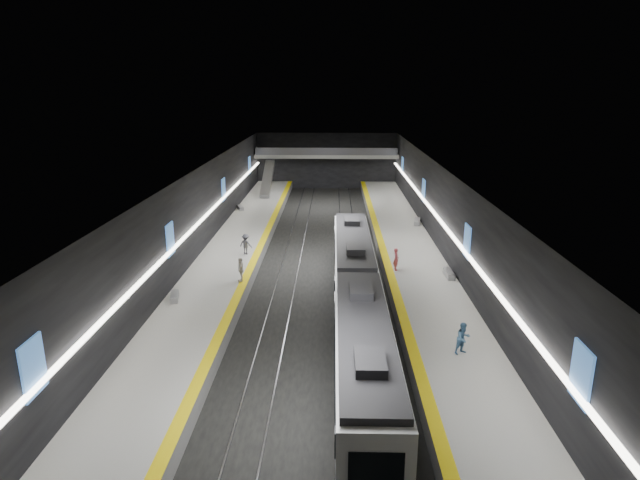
{
  "coord_description": "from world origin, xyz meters",
  "views": [
    {
      "loc": [
        1.03,
        -42.2,
        14.4
      ],
      "look_at": [
        -0.05,
        0.04,
        2.2
      ],
      "focal_mm": 30.0,
      "sensor_mm": 36.0,
      "label": 1
    }
  ],
  "objects_px": {
    "escalator": "(267,179)",
    "bench_left_near": "(174,297)",
    "bench_left_far": "(240,208)",
    "train": "(357,298)",
    "bench_right_far": "(417,222)",
    "passenger_left_b": "(246,244)",
    "bench_right_near": "(449,274)",
    "passenger_right_b": "(463,339)",
    "passenger_right_a": "(396,259)",
    "passenger_left_a": "(241,270)"
  },
  "relations": [
    {
      "from": "escalator",
      "to": "bench_left_far",
      "type": "bearing_deg",
      "value": -101.4
    },
    {
      "from": "passenger_right_a",
      "to": "passenger_right_b",
      "type": "bearing_deg",
      "value": -178.51
    },
    {
      "from": "escalator",
      "to": "bench_left_near",
      "type": "relative_size",
      "value": 4.81
    },
    {
      "from": "passenger_right_b",
      "to": "passenger_left_b",
      "type": "bearing_deg",
      "value": 102.08
    },
    {
      "from": "passenger_right_b",
      "to": "passenger_left_b",
      "type": "xyz_separation_m",
      "value": [
        -13.96,
        16.74,
        0.0
      ]
    },
    {
      "from": "bench_right_near",
      "to": "bench_right_far",
      "type": "relative_size",
      "value": 0.95
    },
    {
      "from": "passenger_right_b",
      "to": "passenger_left_b",
      "type": "distance_m",
      "value": 21.79
    },
    {
      "from": "bench_left_near",
      "to": "passenger_right_a",
      "type": "relative_size",
      "value": 0.98
    },
    {
      "from": "escalator",
      "to": "train",
      "type": "bearing_deg",
      "value": -75.4
    },
    {
      "from": "train",
      "to": "bench_right_near",
      "type": "height_order",
      "value": "train"
    },
    {
      "from": "bench_left_near",
      "to": "passenger_right_a",
      "type": "bearing_deg",
      "value": 9.48
    },
    {
      "from": "bench_right_far",
      "to": "passenger_left_b",
      "type": "distance_m",
      "value": 18.88
    },
    {
      "from": "escalator",
      "to": "bench_left_far",
      "type": "xyz_separation_m",
      "value": [
        -1.96,
        -9.73,
        -1.69
      ]
    },
    {
      "from": "escalator",
      "to": "bench_right_far",
      "type": "relative_size",
      "value": 4.06
    },
    {
      "from": "escalator",
      "to": "bench_left_near",
      "type": "bearing_deg",
      "value": -92.83
    },
    {
      "from": "bench_left_far",
      "to": "bench_right_near",
      "type": "bearing_deg",
      "value": -70.34
    },
    {
      "from": "bench_right_near",
      "to": "bench_left_near",
      "type": "bearing_deg",
      "value": -166.81
    },
    {
      "from": "bench_right_near",
      "to": "passenger_left_b",
      "type": "relative_size",
      "value": 1.09
    },
    {
      "from": "bench_left_near",
      "to": "passenger_left_a",
      "type": "bearing_deg",
      "value": 29.48
    },
    {
      "from": "passenger_right_b",
      "to": "bench_left_far",
      "type": "bearing_deg",
      "value": 89.7
    },
    {
      "from": "bench_right_near",
      "to": "escalator",
      "type": "bearing_deg",
      "value": 117.34
    },
    {
      "from": "bench_left_far",
      "to": "bench_right_far",
      "type": "bearing_deg",
      "value": -39.16
    },
    {
      "from": "passenger_left_b",
      "to": "train",
      "type": "bearing_deg",
      "value": 146.2
    },
    {
      "from": "bench_left_far",
      "to": "passenger_right_a",
      "type": "bearing_deg",
      "value": -74.63
    },
    {
      "from": "bench_right_far",
      "to": "passenger_left_b",
      "type": "xyz_separation_m",
      "value": [
        -15.66,
        -10.53,
        0.62
      ]
    },
    {
      "from": "train",
      "to": "escalator",
      "type": "bearing_deg",
      "value": 104.6
    },
    {
      "from": "bench_left_far",
      "to": "bench_right_near",
      "type": "relative_size",
      "value": 0.92
    },
    {
      "from": "train",
      "to": "bench_right_far",
      "type": "distance_m",
      "value": 23.8
    },
    {
      "from": "escalator",
      "to": "passenger_right_b",
      "type": "xyz_separation_m",
      "value": [
        15.29,
        -42.94,
        -1.04
      ]
    },
    {
      "from": "bench_left_near",
      "to": "bench_right_far",
      "type": "xyz_separation_m",
      "value": [
        18.78,
        20.39,
        0.04
      ]
    },
    {
      "from": "bench_right_far",
      "to": "bench_left_far",
      "type": "bearing_deg",
      "value": 173.11
    },
    {
      "from": "bench_left_far",
      "to": "bench_right_far",
      "type": "xyz_separation_m",
      "value": [
        18.96,
        -5.95,
        0.03
      ]
    },
    {
      "from": "bench_right_near",
      "to": "passenger_left_a",
      "type": "xyz_separation_m",
      "value": [
        -15.0,
        -1.38,
        0.66
      ]
    },
    {
      "from": "escalator",
      "to": "passenger_left_a",
      "type": "bearing_deg",
      "value": -86.49
    },
    {
      "from": "escalator",
      "to": "bench_left_near",
      "type": "xyz_separation_m",
      "value": [
        -1.78,
        -36.06,
        -1.7
      ]
    },
    {
      "from": "bench_left_near",
      "to": "passenger_left_b",
      "type": "bearing_deg",
      "value": 59.6
    },
    {
      "from": "train",
      "to": "passenger_left_b",
      "type": "bearing_deg",
      "value": 125.4
    },
    {
      "from": "train",
      "to": "bench_right_far",
      "type": "relative_size",
      "value": 15.24
    },
    {
      "from": "train",
      "to": "bench_left_near",
      "type": "relative_size",
      "value": 18.07
    },
    {
      "from": "escalator",
      "to": "passenger_left_a",
      "type": "relative_size",
      "value": 4.51
    },
    {
      "from": "bench_right_near",
      "to": "passenger_right_a",
      "type": "bearing_deg",
      "value": 158.73
    },
    {
      "from": "passenger_left_a",
      "to": "bench_left_far",
      "type": "bearing_deg",
      "value": 174.31
    },
    {
      "from": "passenger_left_b",
      "to": "passenger_left_a",
      "type": "bearing_deg",
      "value": 116.72
    },
    {
      "from": "train",
      "to": "bench_right_far",
      "type": "height_order",
      "value": "train"
    },
    {
      "from": "bench_left_far",
      "to": "bench_right_near",
      "type": "distance_m",
      "value": 28.67
    },
    {
      "from": "bench_right_near",
      "to": "passenger_right_b",
      "type": "distance_m",
      "value": 11.85
    },
    {
      "from": "bench_right_near",
      "to": "passenger_left_b",
      "type": "height_order",
      "value": "passenger_left_b"
    },
    {
      "from": "passenger_right_a",
      "to": "escalator",
      "type": "bearing_deg",
      "value": 16.72
    },
    {
      "from": "train",
      "to": "bench_right_near",
      "type": "relative_size",
      "value": 16.11
    },
    {
      "from": "bench_right_far",
      "to": "passenger_right_b",
      "type": "distance_m",
      "value": 27.33
    }
  ]
}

